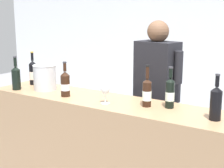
# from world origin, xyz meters

# --- Properties ---
(wall_back) EXTENTS (8.00, 0.10, 2.80)m
(wall_back) POSITION_xyz_m (0.00, 2.60, 1.40)
(wall_back) COLOR silver
(wall_back) RESTS_ON ground_plane
(counter) EXTENTS (2.29, 0.51, 0.98)m
(counter) POSITION_xyz_m (0.00, 0.00, 0.49)
(counter) COLOR #9E7A56
(counter) RESTS_ON ground_plane
(wine_bottle_0) EXTENTS (0.08, 0.08, 0.33)m
(wine_bottle_0) POSITION_xyz_m (-0.92, -0.15, 1.10)
(wine_bottle_0) COLOR black
(wine_bottle_0) RESTS_ON counter
(wine_bottle_1) EXTENTS (0.07, 0.07, 0.33)m
(wine_bottle_1) POSITION_xyz_m (0.58, 0.08, 1.10)
(wine_bottle_1) COLOR black
(wine_bottle_1) RESTS_ON counter
(wine_bottle_2) EXTENTS (0.07, 0.07, 0.34)m
(wine_bottle_2) POSITION_xyz_m (0.41, 0.02, 1.10)
(wine_bottle_2) COLOR black
(wine_bottle_2) RESTS_ON counter
(wine_bottle_3) EXTENTS (0.08, 0.08, 0.35)m
(wine_bottle_3) POSITION_xyz_m (-0.96, 0.11, 1.10)
(wine_bottle_3) COLOR black
(wine_bottle_3) RESTS_ON counter
(wine_bottle_4) EXTENTS (0.08, 0.08, 0.32)m
(wine_bottle_4) POSITION_xyz_m (-0.35, -0.09, 1.09)
(wine_bottle_4) COLOR black
(wine_bottle_4) RESTS_ON counter
(wine_bottle_5) EXTENTS (0.08, 0.08, 0.33)m
(wine_bottle_5) POSITION_xyz_m (0.97, -0.02, 1.11)
(wine_bottle_5) COLOR black
(wine_bottle_5) RESTS_ON counter
(wine_glass) EXTENTS (0.08, 0.08, 0.18)m
(wine_glass) POSITION_xyz_m (0.08, -0.09, 1.10)
(wine_glass) COLOR silver
(wine_glass) RESTS_ON counter
(ice_bucket) EXTENTS (0.23, 0.23, 0.25)m
(ice_bucket) POSITION_xyz_m (-0.68, 0.00, 1.10)
(ice_bucket) COLOR silver
(ice_bucket) RESTS_ON counter
(person_server) EXTENTS (0.55, 0.31, 1.65)m
(person_server) POSITION_xyz_m (0.21, 0.62, 0.81)
(person_server) COLOR black
(person_server) RESTS_ON ground_plane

